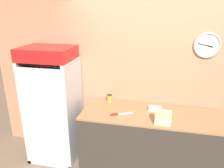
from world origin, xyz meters
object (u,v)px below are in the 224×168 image
beverage_cooler (54,99)px  sandwich_stack_middle (163,118)px  sandwich_stack_top (163,114)px  sandwich_stack_bottom (163,122)px  chefs_knife (118,114)px  sandwich_flat_left (155,109)px  condiment_jar (110,98)px

beverage_cooler → sandwich_stack_middle: size_ratio=8.98×
sandwich_stack_top → sandwich_stack_bottom: bearing=0.0°
beverage_cooler → chefs_knife: 1.07m
sandwich_stack_middle → sandwich_flat_left: 0.39m
sandwich_stack_top → condiment_jar: bearing=147.1°
condiment_jar → sandwich_stack_bottom: bearing=-32.9°
chefs_knife → condiment_jar: (-0.21, 0.40, 0.05)m
sandwich_stack_bottom → sandwich_stack_middle: 0.06m
sandwich_stack_middle → sandwich_stack_top: 0.06m
beverage_cooler → sandwich_stack_bottom: 1.68m
sandwich_flat_left → chefs_knife: sandwich_flat_left is taller
chefs_knife → sandwich_flat_left: bearing=25.7°
sandwich_stack_middle → sandwich_stack_top: (0.00, 0.00, 0.06)m
sandwich_stack_bottom → sandwich_flat_left: bearing=105.5°
sandwich_stack_top → sandwich_flat_left: size_ratio=1.12×
sandwich_stack_middle → beverage_cooler: bearing=169.1°
beverage_cooler → sandwich_stack_bottom: bearing=-10.9°
sandwich_stack_bottom → sandwich_flat_left: size_ratio=1.12×
beverage_cooler → chefs_knife: beverage_cooler is taller
sandwich_flat_left → sandwich_stack_bottom: bearing=-74.5°
sandwich_stack_top → condiment_jar: 0.97m
sandwich_stack_middle → condiment_jar: condiment_jar is taller
sandwich_flat_left → chefs_knife: (-0.50, -0.24, -0.02)m
beverage_cooler → sandwich_flat_left: size_ratio=9.75×
sandwich_stack_bottom → beverage_cooler: bearing=169.1°
chefs_knife → condiment_jar: size_ratio=2.46×
beverage_cooler → sandwich_stack_top: bearing=-10.9°
sandwich_flat_left → condiment_jar: bearing=167.6°
sandwich_stack_top → sandwich_flat_left: sandwich_stack_top is taller
chefs_knife → sandwich_stack_top: bearing=-12.1°
sandwich_stack_middle → chefs_knife: 0.62m
sandwich_flat_left → sandwich_stack_middle: bearing=-74.5°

